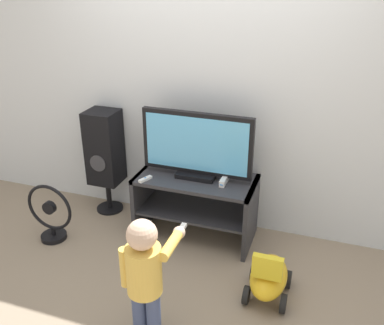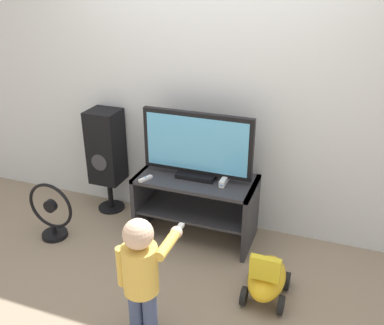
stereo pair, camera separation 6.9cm
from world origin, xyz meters
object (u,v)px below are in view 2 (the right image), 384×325
object	(u,v)px
television	(197,146)
speaker_tower	(106,149)
game_console	(225,180)
floor_fan	(52,213)
ride_on_toy	(267,278)
remote_primary	(146,179)
child	(142,269)

from	to	relation	value
television	speaker_tower	size ratio (longest dim) A/B	0.92
television	speaker_tower	world-z (taller)	television
game_console	floor_fan	xyz separation A→B (m)	(-1.42, -0.46, -0.36)
ride_on_toy	floor_fan	bearing A→B (deg)	176.89
television	floor_fan	size ratio (longest dim) A/B	1.77
television	speaker_tower	bearing A→B (deg)	172.75
remote_primary	speaker_tower	size ratio (longest dim) A/B	0.13
floor_fan	child	bearing A→B (deg)	-29.71
television	floor_fan	bearing A→B (deg)	-157.47
child	speaker_tower	distance (m)	1.66
ride_on_toy	game_console	bearing A→B (deg)	131.24
speaker_tower	ride_on_toy	xyz separation A→B (m)	(1.69, -0.71, -0.48)
television	child	world-z (taller)	television
speaker_tower	ride_on_toy	distance (m)	1.90
child	floor_fan	bearing A→B (deg)	150.29
television	game_console	size ratio (longest dim) A/B	4.67
television	floor_fan	xyz separation A→B (m)	(-1.17, -0.49, -0.61)
television	remote_primary	size ratio (longest dim) A/B	7.07
child	ride_on_toy	distance (m)	0.97
remote_primary	ride_on_toy	xyz separation A→B (m)	(1.13, -0.38, -0.42)
ride_on_toy	remote_primary	bearing A→B (deg)	161.18
child	floor_fan	size ratio (longest dim) A/B	1.64
remote_primary	speaker_tower	world-z (taller)	speaker_tower
speaker_tower	floor_fan	bearing A→B (deg)	-110.40
child	ride_on_toy	xyz separation A→B (m)	(0.68, 0.60, -0.35)
game_console	speaker_tower	world-z (taller)	speaker_tower
floor_fan	ride_on_toy	world-z (taller)	floor_fan
remote_primary	child	xyz separation A→B (m)	(0.45, -0.99, -0.07)
game_console	ride_on_toy	size ratio (longest dim) A/B	0.42
speaker_tower	floor_fan	size ratio (longest dim) A/B	1.91
child	ride_on_toy	bearing A→B (deg)	41.42
remote_primary	game_console	bearing A→B (deg)	15.59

